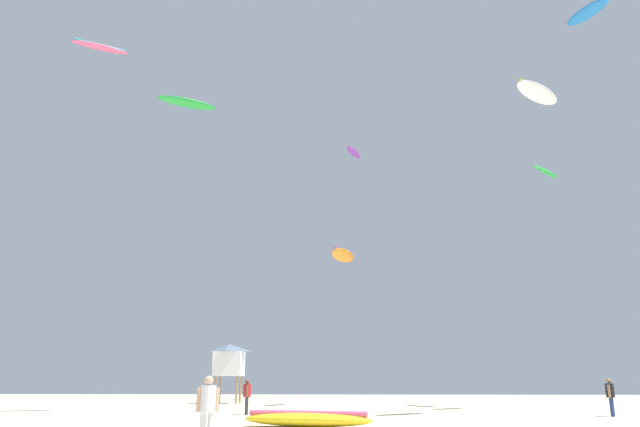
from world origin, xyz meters
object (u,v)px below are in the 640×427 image
object	(u,v)px
person_midground	(247,394)
kite_aloft_5	(354,152)
person_left	(610,394)
kite_aloft_6	(546,172)
person_foreground	(208,405)
kite_grounded_near	(307,419)
kite_aloft_4	(343,255)
kite_aloft_1	(587,12)
lifeguard_tower	(229,359)
kite_aloft_2	(187,103)
kite_aloft_0	(100,47)
kite_aloft_7	(537,93)

from	to	relation	value
person_midground	kite_aloft_5	bearing A→B (deg)	68.56
person_left	person_midground	bearing A→B (deg)	30.15
kite_aloft_6	person_midground	bearing A→B (deg)	-163.10
person_foreground	person_left	xyz separation A→B (m)	(15.66, 13.69, -0.02)
kite_grounded_near	kite_aloft_4	bearing A→B (deg)	86.32
person_midground	kite_aloft_1	distance (m)	35.22
person_foreground	person_left	distance (m)	20.80
kite_grounded_near	kite_aloft_5	xyz separation A→B (m)	(2.17, 29.09, 21.75)
kite_grounded_near	kite_aloft_4	xyz separation A→B (m)	(1.18, 18.30, 9.73)
person_left	lifeguard_tower	bearing A→B (deg)	-2.31
person_midground	kite_aloft_2	size ratio (longest dim) A/B	0.48
kite_aloft_0	kite_aloft_4	distance (m)	26.19
kite_aloft_2	lifeguard_tower	bearing A→B (deg)	86.52
kite_aloft_6	person_left	bearing A→B (deg)	-92.73
kite_grounded_near	kite_aloft_7	world-z (taller)	kite_aloft_7
person_midground	person_left	xyz separation A→B (m)	(17.09, -0.64, 0.01)
person_midground	person_foreground	bearing A→B (deg)	-90.86
kite_aloft_1	kite_aloft_4	xyz separation A→B (m)	(-17.75, 2.84, -17.02)
kite_aloft_4	kite_aloft_0	bearing A→B (deg)	177.93
kite_grounded_near	kite_aloft_6	world-z (taller)	kite_aloft_6
kite_aloft_0	kite_aloft_6	distance (m)	35.37
person_left	kite_aloft_0	distance (m)	43.15
kite_aloft_1	kite_aloft_5	world-z (taller)	kite_aloft_1
lifeguard_tower	kite_aloft_4	world-z (taller)	kite_aloft_4
kite_aloft_2	kite_aloft_7	bearing A→B (deg)	-6.97
kite_aloft_4	kite_aloft_5	distance (m)	16.19
kite_aloft_6	kite_aloft_1	bearing A→B (deg)	25.66
kite_aloft_1	kite_aloft_5	size ratio (longest dim) A/B	1.10
kite_aloft_4	kite_aloft_7	world-z (taller)	kite_aloft_7
lifeguard_tower	person_foreground	bearing A→B (deg)	-79.62
person_foreground	kite_aloft_1	bearing A→B (deg)	-63.05
person_foreground	person_left	bearing A→B (deg)	-68.28
person_midground	kite_grounded_near	xyz separation A→B (m)	(3.49, -7.76, -0.70)
lifeguard_tower	kite_aloft_5	xyz separation A→B (m)	(9.37, 7.63, 18.97)
kite_aloft_2	person_foreground	bearing A→B (deg)	-69.82
kite_aloft_1	kite_aloft_2	distance (m)	29.13
lifeguard_tower	kite_aloft_6	size ratio (longest dim) A/B	1.52
kite_aloft_6	lifeguard_tower	bearing A→B (deg)	158.20
person_left	kite_aloft_0	xyz separation A→B (m)	(-31.89, 11.89, 26.52)
lifeguard_tower	kite_aloft_1	size ratio (longest dim) A/B	1.15
kite_aloft_7	kite_grounded_near	bearing A→B (deg)	-149.31
person_midground	lifeguard_tower	size ratio (longest dim) A/B	0.40
kite_grounded_near	kite_aloft_2	bearing A→B (deg)	130.15
kite_aloft_2	kite_aloft_4	world-z (taller)	kite_aloft_2
kite_aloft_2	kite_aloft_7	xyz separation A→B (m)	(19.70, -2.41, -1.09)
person_foreground	kite_aloft_6	bearing A→B (deg)	-58.55
person_foreground	person_midground	xyz separation A→B (m)	(-1.43, 14.33, -0.03)
kite_grounded_near	lifeguard_tower	size ratio (longest dim) A/B	1.19
person_foreground	kite_aloft_6	world-z (taller)	kite_aloft_6
kite_aloft_1	kite_aloft_6	size ratio (longest dim) A/B	1.32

